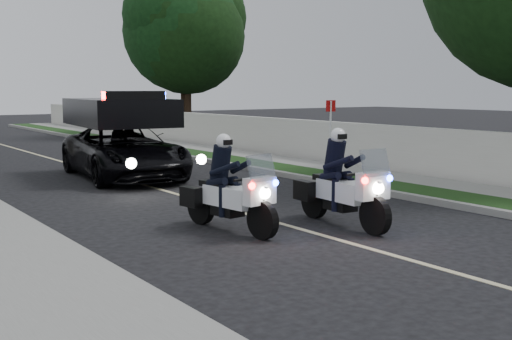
% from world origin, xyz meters
% --- Properties ---
extents(ground, '(120.00, 120.00, 0.00)m').
position_xyz_m(ground, '(0.00, 0.00, 0.00)').
color(ground, black).
rests_on(ground, ground).
extents(curb_right, '(0.20, 60.00, 0.15)m').
position_xyz_m(curb_right, '(4.10, 10.00, 0.07)').
color(curb_right, gray).
rests_on(curb_right, ground).
extents(grass_verge, '(1.20, 60.00, 0.16)m').
position_xyz_m(grass_verge, '(4.80, 10.00, 0.08)').
color(grass_verge, '#193814').
rests_on(grass_verge, ground).
extents(sidewalk_right, '(1.40, 60.00, 0.16)m').
position_xyz_m(sidewalk_right, '(6.10, 10.00, 0.08)').
color(sidewalk_right, gray).
rests_on(sidewalk_right, ground).
extents(property_wall, '(0.22, 60.00, 1.50)m').
position_xyz_m(property_wall, '(7.10, 10.00, 0.75)').
color(property_wall, beige).
rests_on(property_wall, ground).
extents(lane_marking, '(0.12, 50.00, 0.01)m').
position_xyz_m(lane_marking, '(0.00, 10.00, 0.00)').
color(lane_marking, '#BFB78C').
rests_on(lane_marking, ground).
extents(police_moto_left, '(1.01, 2.19, 1.80)m').
position_xyz_m(police_moto_left, '(-1.17, 3.63, 0.00)').
color(police_moto_left, white).
rests_on(police_moto_left, ground).
extents(police_moto_right, '(0.90, 2.25, 1.87)m').
position_xyz_m(police_moto_right, '(0.84, 2.79, 0.00)').
color(police_moto_right, silver).
rests_on(police_moto_right, ground).
extents(police_suv, '(3.19, 5.84, 2.72)m').
position_xyz_m(police_suv, '(0.13, 11.33, 0.00)').
color(police_suv, black).
rests_on(police_suv, ground).
extents(sign_post, '(0.39, 0.39, 2.32)m').
position_xyz_m(sign_post, '(6.00, 8.97, 0.00)').
color(sign_post, '#A5150B').
rests_on(sign_post, ground).
extents(tree_right_d, '(7.56, 7.56, 11.02)m').
position_xyz_m(tree_right_d, '(9.96, 25.71, 0.00)').
color(tree_right_d, '#133915').
rests_on(tree_right_d, ground).
extents(tree_right_e, '(7.20, 7.20, 10.53)m').
position_xyz_m(tree_right_e, '(10.06, 25.42, 0.00)').
color(tree_right_e, black).
rests_on(tree_right_e, ground).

